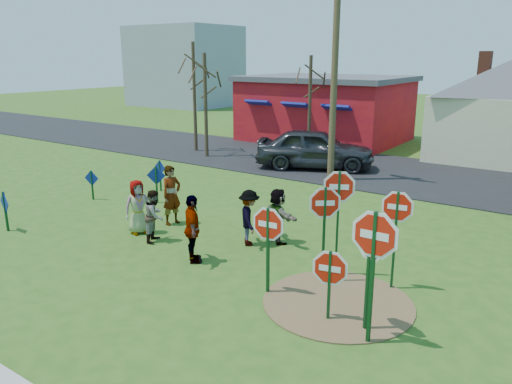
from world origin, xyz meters
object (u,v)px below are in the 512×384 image
(stop_sign_d, at_px, (397,216))
(person_b, at_px, (172,195))
(stop_sign_a, at_px, (268,232))
(person_a, at_px, (138,207))
(stop_sign_c, at_px, (374,248))
(stop_sign_b, at_px, (339,197))
(suv, at_px, (315,149))
(utility_pole, at_px, (335,70))

(stop_sign_d, height_order, person_b, stop_sign_d)
(stop_sign_a, xyz_separation_m, person_a, (-5.27, 1.08, -0.63))
(person_b, bearing_deg, stop_sign_c, -102.46)
(stop_sign_b, height_order, suv, stop_sign_b)
(stop_sign_a, xyz_separation_m, suv, (-5.11, 11.75, -0.49))
(stop_sign_b, xyz_separation_m, stop_sign_c, (1.77, -2.30, -0.10))
(stop_sign_c, bearing_deg, stop_sign_d, 100.17)
(suv, bearing_deg, stop_sign_d, -167.65)
(stop_sign_a, bearing_deg, stop_sign_b, 58.05)
(stop_sign_a, xyz_separation_m, person_b, (-5.03, 2.25, -0.51))
(stop_sign_b, height_order, stop_sign_d, stop_sign_b)
(person_a, distance_m, person_b, 1.21)
(stop_sign_c, height_order, suv, stop_sign_c)
(stop_sign_c, height_order, stop_sign_d, stop_sign_c)
(stop_sign_b, relative_size, stop_sign_d, 1.12)
(person_a, bearing_deg, suv, 22.13)
(stop_sign_b, xyz_separation_m, stop_sign_d, (1.35, 0.09, -0.23))
(stop_sign_a, xyz_separation_m, stop_sign_d, (2.18, 1.77, 0.29))
(stop_sign_a, relative_size, stop_sign_b, 0.78)
(person_a, xyz_separation_m, utility_pole, (1.77, 9.06, 3.73))
(utility_pole, bearing_deg, suv, 134.90)
(stop_sign_a, height_order, person_b, stop_sign_a)
(suv, distance_m, utility_pole, 4.25)
(stop_sign_c, bearing_deg, stop_sign_b, 127.74)
(stop_sign_d, distance_m, person_b, 7.28)
(stop_sign_b, distance_m, person_b, 5.98)
(person_b, xyz_separation_m, suv, (-0.08, 9.50, 0.02))
(person_a, distance_m, utility_pole, 9.96)
(stop_sign_c, distance_m, suv, 14.61)
(stop_sign_b, bearing_deg, utility_pole, 91.31)
(stop_sign_b, relative_size, person_a, 1.67)
(stop_sign_a, xyz_separation_m, stop_sign_b, (0.83, 1.68, 0.52))
(person_b, distance_m, utility_pole, 8.80)
(stop_sign_d, xyz_separation_m, suv, (-7.29, 9.98, -0.78))
(stop_sign_b, xyz_separation_m, suv, (-5.94, 10.07, -1.00))
(stop_sign_d, bearing_deg, person_b, 166.34)
(person_a, xyz_separation_m, person_b, (0.24, 1.18, 0.12))
(stop_sign_c, bearing_deg, person_a, 168.00)
(person_a, distance_m, suv, 10.68)
(stop_sign_c, relative_size, person_a, 1.66)
(suv, xyz_separation_m, utility_pole, (1.61, -1.62, 3.58))
(stop_sign_d, xyz_separation_m, person_a, (-7.45, -0.70, -0.92))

